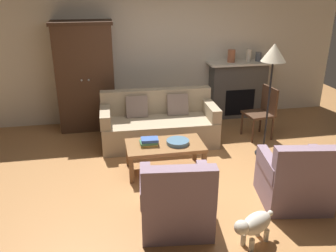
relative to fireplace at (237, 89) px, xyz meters
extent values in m
plane|color=#B27A47|center=(-1.55, -2.30, -0.57)|extent=(9.60, 9.60, 0.00)
cube|color=silver|center=(-1.55, 0.25, 0.83)|extent=(7.20, 0.10, 2.80)
cube|color=#4C4947|center=(0.00, 0.00, -0.03)|extent=(1.10, 0.36, 1.08)
cube|color=black|center=(0.00, -0.18, -0.23)|extent=(0.60, 0.01, 0.52)
cube|color=white|center=(0.00, -0.02, 0.53)|extent=(1.26, 0.48, 0.04)
cube|color=#472D1E|center=(-2.95, -0.08, 0.38)|extent=(1.00, 0.52, 1.89)
cube|color=#3C271A|center=(-2.95, -0.08, 1.35)|extent=(1.06, 0.55, 0.06)
sphere|color=#ADAFB5|center=(-3.01, -0.35, 0.41)|extent=(0.04, 0.04, 0.04)
sphere|color=#ADAFB5|center=(-2.89, -0.35, 0.41)|extent=(0.04, 0.04, 0.04)
cube|color=tan|center=(-1.77, -1.05, -0.35)|extent=(1.92, 0.88, 0.44)
cube|color=tan|center=(-1.76, -0.71, 0.08)|extent=(1.90, 0.22, 0.42)
cube|color=tan|center=(-2.65, -1.03, -0.02)|extent=(0.18, 0.80, 0.22)
cube|color=tan|center=(-0.89, -1.07, -0.02)|extent=(0.18, 0.80, 0.22)
cube|color=#7F6B60|center=(-2.12, -0.84, 0.04)|extent=(0.36, 0.19, 0.37)
cube|color=#7F6B60|center=(-1.42, -0.86, 0.04)|extent=(0.36, 0.19, 0.37)
cube|color=olive|center=(-1.85, -2.00, -0.17)|extent=(1.10, 0.60, 0.05)
cube|color=brown|center=(-2.36, -2.26, -0.38)|extent=(0.06, 0.06, 0.37)
cube|color=brown|center=(-1.34, -2.26, -0.38)|extent=(0.06, 0.06, 0.37)
cube|color=brown|center=(-2.36, -1.74, -0.38)|extent=(0.06, 0.06, 0.37)
cube|color=brown|center=(-1.34, -1.74, -0.38)|extent=(0.06, 0.06, 0.37)
cylinder|color=slate|center=(-1.67, -2.03, -0.12)|extent=(0.32, 0.32, 0.06)
cube|color=gold|center=(-2.08, -1.99, -0.13)|extent=(0.25, 0.18, 0.03)
cube|color=#427A4C|center=(-2.08, -2.00, -0.10)|extent=(0.24, 0.18, 0.03)
cube|color=#38569E|center=(-2.06, -1.99, -0.07)|extent=(0.25, 0.18, 0.04)
cylinder|color=#A86042|center=(-0.18, -0.02, 0.67)|extent=(0.14, 0.14, 0.24)
cylinder|color=beige|center=(0.18, -0.02, 0.67)|extent=(0.10, 0.10, 0.24)
cylinder|color=#565B66|center=(0.38, -0.02, 0.64)|extent=(0.12, 0.12, 0.17)
cube|color=gray|center=(-1.95, -3.25, -0.36)|extent=(0.84, 0.84, 0.42)
cube|color=gray|center=(-1.99, -3.56, 0.08)|extent=(0.77, 0.25, 0.46)
cube|color=gray|center=(-1.63, -3.29, -0.05)|extent=(0.20, 0.71, 0.20)
cube|color=gray|center=(-2.28, -3.21, -0.05)|extent=(0.20, 0.71, 0.20)
cube|color=gray|center=(-0.43, -3.07, -0.36)|extent=(0.87, 0.87, 0.42)
cube|color=gray|center=(-0.48, -3.38, 0.08)|extent=(0.78, 0.28, 0.46)
cube|color=gray|center=(-0.11, -3.13, -0.05)|extent=(0.23, 0.71, 0.20)
cube|color=gray|center=(-0.76, -3.02, -0.05)|extent=(0.23, 0.71, 0.20)
cube|color=#472D1E|center=(-0.04, -1.11, -0.14)|extent=(0.49, 0.49, 0.04)
cylinder|color=#472D1E|center=(-0.25, -0.95, -0.36)|extent=(0.04, 0.04, 0.41)
cylinder|color=#472D1E|center=(-0.20, -1.32, -0.36)|extent=(0.04, 0.04, 0.41)
cylinder|color=#472D1E|center=(0.13, -0.90, -0.36)|extent=(0.04, 0.04, 0.41)
cylinder|color=#472D1E|center=(0.17, -1.28, -0.36)|extent=(0.04, 0.04, 0.41)
cube|color=#472D1E|center=(0.16, -1.09, 0.11)|extent=(0.09, 0.44, 0.45)
cylinder|color=black|center=(-0.21, -1.77, -0.56)|extent=(0.26, 0.26, 0.02)
cylinder|color=black|center=(-0.21, -1.77, 0.19)|extent=(0.03, 0.03, 1.51)
cone|color=beige|center=(-0.21, -1.77, 1.05)|extent=(0.36, 0.36, 0.26)
ellipsoid|color=beige|center=(-1.20, -3.73, -0.32)|extent=(0.45, 0.36, 0.22)
sphere|color=beige|center=(-1.42, -3.84, -0.26)|extent=(0.15, 0.15, 0.15)
cylinder|color=beige|center=(-1.28, -3.83, -0.50)|extent=(0.06, 0.06, 0.14)
cylinder|color=beige|center=(-1.34, -3.74, -0.50)|extent=(0.06, 0.06, 0.14)
cylinder|color=beige|center=(-1.07, -3.72, -0.50)|extent=(0.06, 0.06, 0.14)
cylinder|color=beige|center=(-1.12, -3.62, -0.50)|extent=(0.06, 0.06, 0.14)
sphere|color=beige|center=(-1.00, -3.62, -0.30)|extent=(0.06, 0.06, 0.06)
camera|label=1|loc=(-2.67, -6.55, 1.99)|focal=38.24mm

